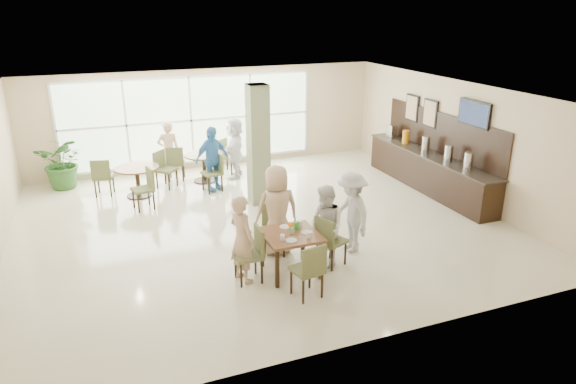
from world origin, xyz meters
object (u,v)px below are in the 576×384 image
object	(u,v)px
adult_a	(212,159)
adult_standing	(169,151)
teen_far	(277,210)
main_table	(291,239)
round_table_right	(204,161)
buffet_counter	(429,169)
teen_standing	(351,212)
teen_left	(242,239)
teen_right	(326,227)
potted_plant	(64,162)
round_table_left	(137,174)
adult_b	(235,148)

from	to	relation	value
adult_a	adult_standing	size ratio (longest dim) A/B	1.03
teen_far	adult_a	size ratio (longest dim) A/B	1.04
main_table	round_table_right	bearing A→B (deg)	93.10
buffet_counter	teen_standing	distance (m)	4.21
round_table_right	teen_standing	distance (m)	5.35
round_table_right	buffet_counter	world-z (taller)	buffet_counter
teen_left	teen_right	distance (m)	1.54
teen_far	teen_standing	bearing A→B (deg)	164.33
teen_far	adult_standing	distance (m)	5.27
teen_right	adult_a	distance (m)	4.74
round_table_right	potted_plant	size ratio (longest dim) A/B	0.76
teen_right	teen_far	bearing A→B (deg)	-145.74
adult_standing	round_table_left	bearing A→B (deg)	50.12
teen_left	teen_far	size ratio (longest dim) A/B	0.89
teen_left	teen_right	world-z (taller)	teen_left
adult_b	adult_a	bearing A→B (deg)	-20.44
teen_standing	adult_standing	world-z (taller)	adult_standing
round_table_left	teen_standing	xyz separation A→B (m)	(3.46, -4.54, 0.22)
teen_left	adult_standing	size ratio (longest dim) A/B	0.96
round_table_right	round_table_left	bearing A→B (deg)	-163.09
main_table	adult_b	bearing A→B (deg)	84.11
teen_right	adult_standing	size ratio (longest dim) A/B	0.94
main_table	potted_plant	world-z (taller)	potted_plant
teen_far	round_table_left	bearing A→B (deg)	-60.69
round_table_right	teen_right	bearing A→B (deg)	-79.72
main_table	adult_b	distance (m)	5.58
teen_right	adult_standing	world-z (taller)	adult_standing
main_table	teen_far	xyz separation A→B (m)	(0.05, 0.83, 0.20)
round_table_left	adult_standing	world-z (taller)	adult_standing
main_table	buffet_counter	world-z (taller)	buffet_counter
potted_plant	teen_left	world-z (taller)	teen_left
teen_left	teen_standing	size ratio (longest dim) A/B	0.98
buffet_counter	adult_standing	size ratio (longest dim) A/B	2.95
adult_b	buffet_counter	bearing A→B (deg)	81.00
round_table_right	adult_a	distance (m)	0.83
teen_left	adult_a	distance (m)	4.68
main_table	teen_far	bearing A→B (deg)	86.34
round_table_left	teen_standing	bearing A→B (deg)	-52.69
teen_left	adult_standing	xyz separation A→B (m)	(-0.28, 5.90, 0.03)
teen_far	adult_standing	xyz separation A→B (m)	(-1.18, 5.13, -0.06)
potted_plant	adult_a	world-z (taller)	adult_a
main_table	teen_left	bearing A→B (deg)	175.74
buffet_counter	adult_a	world-z (taller)	buffet_counter
main_table	teen_right	world-z (taller)	teen_right
teen_far	round_table_right	bearing A→B (deg)	-83.68
round_table_left	potted_plant	world-z (taller)	potted_plant
round_table_right	adult_a	xyz separation A→B (m)	(0.04, -0.78, 0.27)
buffet_counter	round_table_right	bearing A→B (deg)	152.27
potted_plant	teen_left	xyz separation A→B (m)	(2.88, -6.21, 0.09)
teen_standing	adult_standing	bearing A→B (deg)	-158.57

